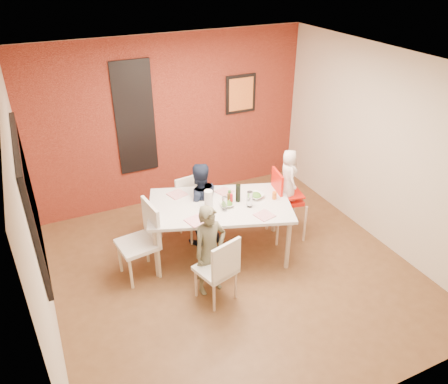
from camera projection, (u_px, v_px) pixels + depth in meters
name	position (u px, v px, depth m)	size (l,w,h in m)	color
ground	(233.00, 270.00, 5.84)	(4.50, 4.50, 0.00)	brown
ceiling	(236.00, 66.00, 4.51)	(4.50, 4.50, 0.02)	silver
wall_back	(172.00, 121.00, 6.95)	(4.50, 0.02, 2.70)	beige
wall_front	(362.00, 304.00, 3.40)	(4.50, 0.02, 2.70)	beige
wall_left	(33.00, 226.00, 4.35)	(0.02, 4.50, 2.70)	beige
wall_right	(381.00, 149.00, 6.01)	(0.02, 4.50, 2.70)	beige
brick_accent_wall	(173.00, 122.00, 6.93)	(4.50, 0.02, 2.70)	maroon
picture_window_frame	(30.00, 199.00, 4.42)	(0.05, 1.70, 1.30)	black
picture_window_pane	(31.00, 199.00, 4.42)	(0.02, 1.55, 1.15)	black
glassblock_strip	(135.00, 118.00, 6.63)	(0.55, 0.03, 1.70)	silver
glassblock_surround	(135.00, 118.00, 6.62)	(0.60, 0.03, 1.76)	black
art_print_frame	(241.00, 94.00, 7.21)	(0.54, 0.03, 0.64)	black
art_print_canvas	(241.00, 94.00, 7.20)	(0.44, 0.01, 0.54)	#FB9537
dining_table	(220.00, 209.00, 5.85)	(2.12, 1.61, 0.78)	silver
chair_near	(220.00, 267.00, 5.10)	(0.52, 0.52, 0.91)	white
chair_far	(193.00, 204.00, 6.37)	(0.47, 0.47, 0.90)	silver
chair_left	(144.00, 237.00, 5.54)	(0.53, 0.53, 1.02)	white
high_chair	(284.00, 198.00, 6.23)	(0.53, 0.53, 1.08)	red
child_near	(210.00, 250.00, 5.24)	(0.44, 0.29, 1.20)	brown
child_far	(199.00, 204.00, 6.12)	(0.60, 0.47, 1.24)	black
toddler	(288.00, 175.00, 6.06)	(0.36, 0.24, 0.75)	silver
plate_near_left	(196.00, 221.00, 5.45)	(0.23, 0.23, 0.01)	white
plate_far_mid	(224.00, 191.00, 6.11)	(0.20, 0.20, 0.01)	white
plate_near_right	(264.00, 215.00, 5.57)	(0.21, 0.21, 0.01)	white
plate_far_left	(177.00, 194.00, 6.04)	(0.22, 0.22, 0.01)	white
salad_bowl_a	(227.00, 204.00, 5.77)	(0.19, 0.19, 0.05)	white
salad_bowl_b	(256.00, 196.00, 5.96)	(0.22, 0.22, 0.05)	white
wine_bottle	(238.00, 193.00, 5.82)	(0.07, 0.07, 0.25)	black
wine_glass_a	(225.00, 204.00, 5.63)	(0.07, 0.07, 0.20)	silver
wine_glass_b	(250.00, 199.00, 5.71)	(0.08, 0.08, 0.22)	white
paper_towel_roll	(209.00, 199.00, 5.68)	(0.11, 0.11, 0.25)	silver
condiment_red	(231.00, 199.00, 5.78)	(0.04, 0.04, 0.15)	red
condiment_green	(229.00, 196.00, 5.86)	(0.04, 0.04, 0.16)	#3A7A28
condiment_brown	(228.00, 198.00, 5.83)	(0.03, 0.03, 0.13)	brown
sippy_cup	(274.00, 196.00, 5.91)	(0.06, 0.06, 0.10)	orange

